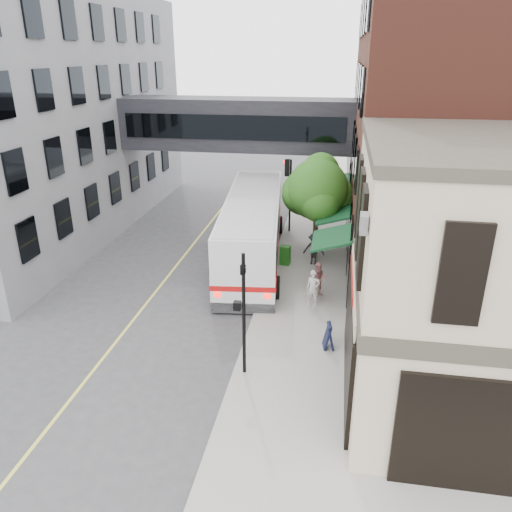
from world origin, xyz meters
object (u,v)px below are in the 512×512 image
(pedestrian_a, at_px, (313,288))
(pedestrian_c, at_px, (314,249))
(sandwich_board, at_px, (329,336))
(bus, at_px, (253,226))
(newspaper_box, at_px, (285,255))
(pedestrian_b, at_px, (319,279))

(pedestrian_a, relative_size, pedestrian_c, 0.96)
(pedestrian_a, bearing_deg, sandwich_board, -76.49)
(bus, relative_size, newspaper_box, 12.73)
(bus, distance_m, pedestrian_c, 3.50)
(newspaper_box, bearing_deg, pedestrian_a, -61.90)
(bus, bearing_deg, pedestrian_a, -55.03)
(bus, height_order, newspaper_box, bus)
(pedestrian_b, distance_m, pedestrian_c, 3.68)
(pedestrian_c, relative_size, sandwich_board, 1.72)
(bus, height_order, sandwich_board, bus)
(pedestrian_b, bearing_deg, pedestrian_a, -109.51)
(pedestrian_a, height_order, sandwich_board, pedestrian_a)
(bus, xyz_separation_m, pedestrian_b, (3.79, -4.14, -0.97))
(sandwich_board, bearing_deg, pedestrian_a, 94.64)
(sandwich_board, bearing_deg, newspaper_box, 99.08)
(newspaper_box, bearing_deg, pedestrian_c, 16.19)
(pedestrian_c, bearing_deg, pedestrian_a, -81.78)
(pedestrian_c, bearing_deg, sandwich_board, -77.24)
(pedestrian_a, distance_m, newspaper_box, 4.72)
(pedestrian_a, bearing_deg, pedestrian_b, 77.84)
(newspaper_box, bearing_deg, bus, 165.29)
(newspaper_box, xyz_separation_m, sandwich_board, (2.52, -7.72, -0.01))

